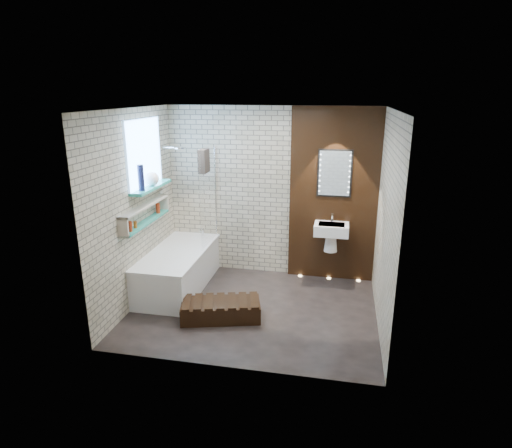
% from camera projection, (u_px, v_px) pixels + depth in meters
% --- Properties ---
extents(ground, '(3.20, 3.20, 0.00)m').
position_uv_depth(ground, '(254.00, 309.00, 5.81)').
color(ground, black).
rests_on(ground, ground).
extents(room_shell, '(3.24, 3.20, 2.60)m').
position_uv_depth(room_shell, '(254.00, 216.00, 5.42)').
color(room_shell, '#A0987F').
rests_on(room_shell, ground).
extents(walnut_panel, '(1.30, 0.06, 2.60)m').
position_uv_depth(walnut_panel, '(333.00, 196.00, 6.43)').
color(walnut_panel, black).
rests_on(walnut_panel, ground).
extents(clerestory_window, '(0.18, 1.00, 0.94)m').
position_uv_depth(clerestory_window, '(145.00, 160.00, 5.87)').
color(clerestory_window, '#7FADE0').
rests_on(clerestory_window, room_shell).
extents(display_niche, '(0.14, 1.30, 0.26)m').
position_uv_depth(display_niche, '(146.00, 214.00, 5.88)').
color(display_niche, teal).
rests_on(display_niche, room_shell).
extents(bathtub, '(0.79, 1.74, 0.70)m').
position_uv_depth(bathtub, '(178.00, 269.00, 6.37)').
color(bathtub, white).
rests_on(bathtub, ground).
extents(bath_screen, '(0.01, 0.78, 1.40)m').
position_uv_depth(bath_screen, '(208.00, 198.00, 6.42)').
color(bath_screen, white).
rests_on(bath_screen, bathtub).
extents(towel, '(0.10, 0.25, 0.33)m').
position_uv_depth(towel, '(204.00, 161.00, 6.12)').
color(towel, black).
rests_on(towel, bath_screen).
extents(shower_head, '(0.18, 0.18, 0.02)m').
position_uv_depth(shower_head, '(180.00, 148.00, 6.35)').
color(shower_head, silver).
rests_on(shower_head, room_shell).
extents(washbasin, '(0.50, 0.36, 0.58)m').
position_uv_depth(washbasin, '(331.00, 233.00, 6.40)').
color(washbasin, white).
rests_on(washbasin, walnut_panel).
extents(led_mirror, '(0.50, 0.02, 0.70)m').
position_uv_depth(led_mirror, '(335.00, 173.00, 6.29)').
color(led_mirror, black).
rests_on(led_mirror, walnut_panel).
extents(walnut_step, '(1.08, 0.69, 0.22)m').
position_uv_depth(walnut_step, '(221.00, 310.00, 5.55)').
color(walnut_step, black).
rests_on(walnut_step, ground).
extents(niche_bottles, '(0.06, 0.92, 0.15)m').
position_uv_depth(niche_bottles, '(145.00, 217.00, 5.86)').
color(niche_bottles, maroon).
rests_on(niche_bottles, display_niche).
extents(sill_vases, '(0.19, 0.46, 0.34)m').
position_uv_depth(sill_vases, '(149.00, 179.00, 5.86)').
color(sill_vases, white).
rests_on(sill_vases, clerestory_window).
extents(floor_uplights, '(0.96, 0.06, 0.01)m').
position_uv_depth(floor_uplights, '(329.00, 278.00, 6.75)').
color(floor_uplights, '#FFD899').
rests_on(floor_uplights, ground).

